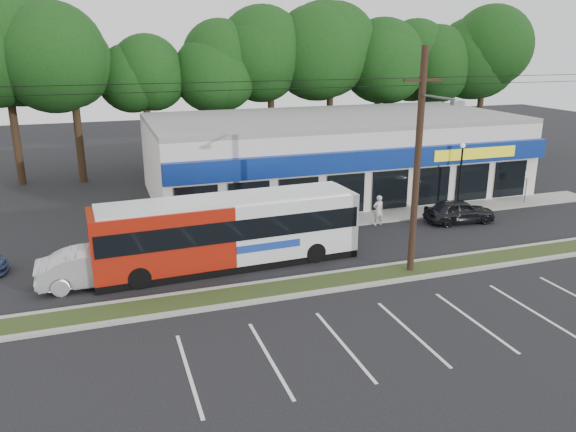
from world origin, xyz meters
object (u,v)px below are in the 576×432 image
(lamp_post, at_px, (461,169))
(pedestrian_a, at_px, (378,210))
(metrobus, at_px, (229,230))
(car_dark, at_px, (459,211))
(car_silver, at_px, (97,267))
(pedestrian_b, at_px, (338,219))
(sign_post, at_px, (527,181))
(utility_pole, at_px, (415,156))

(lamp_post, bearing_deg, pedestrian_a, -169.76)
(metrobus, distance_m, pedestrian_a, 10.04)
(car_dark, distance_m, car_silver, 20.31)
(car_dark, bearing_deg, lamp_post, -27.76)
(pedestrian_a, relative_size, pedestrian_b, 1.03)
(sign_post, distance_m, pedestrian_a, 11.23)
(lamp_post, height_order, metrobus, lamp_post)
(metrobus, distance_m, car_dark, 14.43)
(utility_pole, relative_size, pedestrian_a, 28.09)
(sign_post, bearing_deg, pedestrian_a, -175.44)
(metrobus, xyz_separation_m, car_dark, (14.24, 2.12, -1.06))
(car_dark, height_order, pedestrian_b, pedestrian_b)
(car_silver, bearing_deg, lamp_post, -79.15)
(lamp_post, relative_size, car_dark, 1.04)
(utility_pole, height_order, pedestrian_b, utility_pole)
(metrobus, relative_size, pedestrian_b, 7.23)
(sign_post, xyz_separation_m, pedestrian_a, (-11.18, -0.89, -0.67))
(utility_pole, xyz_separation_m, sign_post, (13.17, 7.65, -3.86))
(pedestrian_b, bearing_deg, metrobus, 21.32)
(pedestrian_a, bearing_deg, utility_pole, 70.25)
(sign_post, bearing_deg, pedestrian_b, -173.37)
(metrobus, xyz_separation_m, car_silver, (-5.92, -0.32, -0.93))
(lamp_post, xyz_separation_m, pedestrian_b, (-9.00, -1.85, -1.81))
(utility_pole, relative_size, car_dark, 12.20)
(lamp_post, distance_m, pedestrian_b, 9.37)
(car_dark, bearing_deg, car_silver, 102.37)
(sign_post, height_order, car_dark, sign_post)
(lamp_post, xyz_separation_m, car_dark, (-1.43, -2.18, -1.97))
(car_dark, relative_size, car_silver, 0.82)
(lamp_post, distance_m, car_dark, 3.27)
(car_silver, bearing_deg, car_dark, -84.32)
(sign_post, relative_size, metrobus, 0.18)
(lamp_post, relative_size, pedestrian_a, 2.39)
(car_silver, distance_m, pedestrian_a, 15.80)
(lamp_post, height_order, pedestrian_a, lamp_post)
(utility_pole, distance_m, metrobus, 9.07)
(pedestrian_a, xyz_separation_m, pedestrian_b, (-2.82, -0.74, -0.03))
(utility_pole, distance_m, pedestrian_a, 8.37)
(car_dark, bearing_deg, pedestrian_b, 93.00)
(sign_post, distance_m, metrobus, 21.06)
(car_silver, bearing_deg, sign_post, -81.85)
(car_dark, bearing_deg, metrobus, 103.93)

